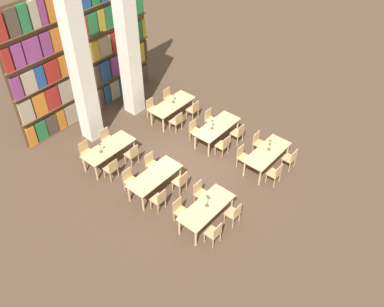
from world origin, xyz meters
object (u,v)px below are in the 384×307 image
object	(u,v)px
desk_lamp_4	(173,96)
desk_lamp_3	(100,146)
chair_8	(159,199)
chair_15	(210,119)
chair_19	(107,138)
reading_table_0	(206,209)
chair_22	(193,109)
pillar_center	(128,47)
chair_5	(243,156)
chair_2	(234,213)
pillar_left	(81,70)
chair_6	(291,158)
desk_lamp_0	(207,198)
chair_11	(152,163)
chair_21	(152,108)
chair_17	(86,152)
chair_18	(132,154)
chair_1	(180,210)
chair_0	(214,233)
chair_12	(223,145)
chair_7	(258,142)
chair_4	(275,173)
chair_23	(169,97)
chair_13	(195,130)
chair_9	(130,180)
reading_table_1	(267,153)
desk_lamp_1	(270,143)
reading_table_2	(155,177)
reading_table_5	(172,105)
chair_3	(200,192)
chair_16	(112,168)
reading_table_4	(109,149)

from	to	relation	value
desk_lamp_4	desk_lamp_3	bearing A→B (deg)	-178.31
chair_8	chair_15	distance (m)	4.76
chair_15	chair_19	size ratio (longest dim) A/B	1.00
reading_table_0	chair_22	world-z (taller)	chair_22
pillar_center	chair_5	distance (m)	6.18
chair_2	desk_lamp_4	xyz separation A→B (m)	(3.04, 5.39, 0.57)
pillar_left	chair_6	bearing A→B (deg)	-63.82
pillar_center	desk_lamp_0	xyz separation A→B (m)	(-2.82, -6.30, -1.92)
chair_11	chair_21	size ratio (longest dim) A/B	1.00
desk_lamp_0	chair_17	xyz separation A→B (m)	(-0.65, 5.23, -0.60)
chair_18	chair_17	bearing A→B (deg)	125.81
chair_1	chair_0	bearing A→B (deg)	90.00
chair_6	chair_12	xyz separation A→B (m)	(-1.01, 2.32, 0.00)
chair_7	chair_19	bearing A→B (deg)	-51.89
chair_12	chair_18	size ratio (longest dim) A/B	1.00
chair_15	chair_8	bearing A→B (deg)	17.81
pillar_center	reading_table_0	bearing A→B (deg)	-114.41
chair_4	chair_22	bearing A→B (deg)	77.26
chair_23	chair_13	bearing A→B (deg)	66.40
desk_lamp_0	chair_8	bearing A→B (deg)	112.28
chair_5	desk_lamp_3	xyz separation A→B (m)	(-3.39, 3.89, 0.53)
chair_9	chair_18	xyz separation A→B (m)	(0.98, 0.91, 0.00)
reading_table_1	chair_17	world-z (taller)	chair_17
chair_4	chair_15	world-z (taller)	same
chair_8	chair_9	distance (m)	1.40
pillar_left	chair_5	xyz separation A→B (m)	(2.43, -5.64, -2.52)
chair_15	chair_18	bearing A→B (deg)	-13.52
desk_lamp_1	chair_11	size ratio (longest dim) A/B	0.55
chair_1	chair_9	world-z (taller)	same
reading_table_2	desk_lamp_4	world-z (taller)	desk_lamp_4
chair_7	chair_15	world-z (taller)	same
chair_5	chair_12	world-z (taller)	same
reading_table_5	chair_22	bearing A→B (deg)	-52.69
chair_3	chair_21	bearing A→B (deg)	-117.60
reading_table_1	chair_0	bearing A→B (deg)	-170.32
reading_table_0	chair_21	world-z (taller)	chair_21
reading_table_0	chair_11	bearing A→B (deg)	80.28
reading_table_2	chair_18	bearing A→B (deg)	74.31
chair_9	chair_0	bearing A→B (deg)	91.44
chair_7	chair_21	xyz separation A→B (m)	(-1.03, 4.67, 0.00)
reading_table_2	chair_15	world-z (taller)	chair_15
chair_17	chair_23	xyz separation A→B (m)	(4.62, 0.09, 0.00)
desk_lamp_0	chair_16	bearing A→B (deg)	99.69
pillar_left	chair_19	size ratio (longest dim) A/B	6.81
chair_12	chair_23	bearing A→B (deg)	74.71
reading_table_2	pillar_left	bearing A→B (deg)	81.92
chair_8	chair_9	bearing A→B (deg)	90.00
reading_table_4	reading_table_5	bearing A→B (deg)	1.45
pillar_left	desk_lamp_0	size ratio (longest dim) A/B	11.89
chair_1	chair_19	size ratio (longest dim) A/B	1.00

